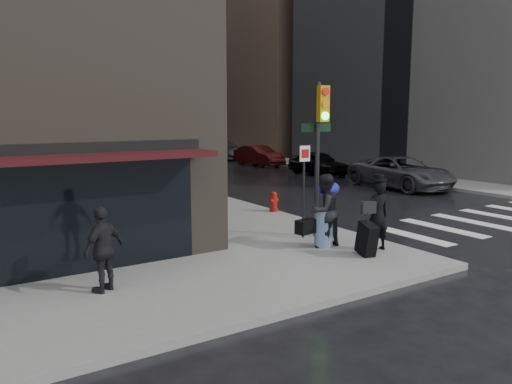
{
  "coord_description": "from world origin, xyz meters",
  "views": [
    {
      "loc": [
        -7.99,
        -8.58,
        3.5
      ],
      "look_at": [
        -0.35,
        3.27,
        1.3
      ],
      "focal_mm": 35.0,
      "sensor_mm": 36.0,
      "label": 1
    }
  ],
  "objects_px": {
    "man_jeans": "(323,211)",
    "parked_car_5": "(159,142)",
    "parked_car_2": "(259,156)",
    "man_greycoat": "(104,249)",
    "parked_car_4": "(190,145)",
    "traffic_light": "(318,138)",
    "fire_hydrant": "(274,202)",
    "parked_car_1": "(318,163)",
    "parked_car_3": "(224,150)",
    "man_overcoat": "(375,219)",
    "parked_car_0": "(401,172)"
  },
  "relations": [
    {
      "from": "man_overcoat",
      "to": "man_greycoat",
      "type": "height_order",
      "value": "man_overcoat"
    },
    {
      "from": "man_jeans",
      "to": "parked_car_3",
      "type": "distance_m",
      "value": 27.76
    },
    {
      "from": "man_greycoat",
      "to": "parked_car_4",
      "type": "distance_m",
      "value": 36.08
    },
    {
      "from": "man_overcoat",
      "to": "parked_car_4",
      "type": "relative_size",
      "value": 0.43
    },
    {
      "from": "parked_car_2",
      "to": "parked_car_5",
      "type": "distance_m",
      "value": 18.72
    },
    {
      "from": "parked_car_1",
      "to": "parked_car_3",
      "type": "bearing_deg",
      "value": 86.62
    },
    {
      "from": "man_greycoat",
      "to": "parked_car_3",
      "type": "xyz_separation_m",
      "value": [
        16.88,
        25.62,
        -0.26
      ]
    },
    {
      "from": "man_greycoat",
      "to": "traffic_light",
      "type": "bearing_deg",
      "value": 159.47
    },
    {
      "from": "fire_hydrant",
      "to": "parked_car_1",
      "type": "xyz_separation_m",
      "value": [
        8.96,
        8.36,
        0.24
      ]
    },
    {
      "from": "parked_car_3",
      "to": "traffic_light",
      "type": "bearing_deg",
      "value": -115.74
    },
    {
      "from": "traffic_light",
      "to": "parked_car_3",
      "type": "distance_m",
      "value": 26.81
    },
    {
      "from": "parked_car_5",
      "to": "parked_car_3",
      "type": "bearing_deg",
      "value": -87.1
    },
    {
      "from": "man_jeans",
      "to": "traffic_light",
      "type": "bearing_deg",
      "value": -129.28
    },
    {
      "from": "parked_car_3",
      "to": "parked_car_1",
      "type": "bearing_deg",
      "value": -95.11
    },
    {
      "from": "man_jeans",
      "to": "parked_car_3",
      "type": "xyz_separation_m",
      "value": [
        11.25,
        25.38,
        -0.37
      ]
    },
    {
      "from": "man_greycoat",
      "to": "traffic_light",
      "type": "height_order",
      "value": "traffic_light"
    },
    {
      "from": "traffic_light",
      "to": "parked_car_4",
      "type": "xyz_separation_m",
      "value": [
        10.78,
        30.72,
        -2.09
      ]
    },
    {
      "from": "traffic_light",
      "to": "parked_car_0",
      "type": "height_order",
      "value": "traffic_light"
    },
    {
      "from": "man_jeans",
      "to": "parked_car_3",
      "type": "relative_size",
      "value": 0.38
    },
    {
      "from": "man_jeans",
      "to": "fire_hydrant",
      "type": "xyz_separation_m",
      "value": [
        1.64,
        4.54,
        -0.63
      ]
    },
    {
      "from": "fire_hydrant",
      "to": "parked_car_4",
      "type": "distance_m",
      "value": 28.76
    },
    {
      "from": "man_jeans",
      "to": "traffic_light",
      "type": "xyz_separation_m",
      "value": [
        0.54,
        0.9,
        1.77
      ]
    },
    {
      "from": "fire_hydrant",
      "to": "parked_car_5",
      "type": "height_order",
      "value": "parked_car_5"
    },
    {
      "from": "parked_car_3",
      "to": "man_greycoat",
      "type": "bearing_deg",
      "value": -125.48
    },
    {
      "from": "parked_car_1",
      "to": "man_overcoat",
      "type": "bearing_deg",
      "value": -125.52
    },
    {
      "from": "man_jeans",
      "to": "man_overcoat",
      "type": "bearing_deg",
      "value": 120.76
    },
    {
      "from": "parked_car_0",
      "to": "parked_car_2",
      "type": "bearing_deg",
      "value": 92.24
    },
    {
      "from": "parked_car_0",
      "to": "parked_car_5",
      "type": "height_order",
      "value": "parked_car_5"
    },
    {
      "from": "man_overcoat",
      "to": "fire_hydrant",
      "type": "relative_size",
      "value": 2.77
    },
    {
      "from": "man_jeans",
      "to": "man_greycoat",
      "type": "distance_m",
      "value": 5.63
    },
    {
      "from": "man_jeans",
      "to": "parked_car_2",
      "type": "bearing_deg",
      "value": -127.0
    },
    {
      "from": "traffic_light",
      "to": "parked_car_1",
      "type": "distance_m",
      "value": 15.81
    },
    {
      "from": "man_jeans",
      "to": "parked_car_0",
      "type": "bearing_deg",
      "value": -155.79
    },
    {
      "from": "man_jeans",
      "to": "parked_car_2",
      "type": "height_order",
      "value": "man_jeans"
    },
    {
      "from": "traffic_light",
      "to": "parked_car_3",
      "type": "height_order",
      "value": "traffic_light"
    },
    {
      "from": "parked_car_3",
      "to": "parked_car_5",
      "type": "xyz_separation_m",
      "value": [
        -0.42,
        12.48,
        0.06
      ]
    },
    {
      "from": "man_jeans",
      "to": "parked_car_5",
      "type": "distance_m",
      "value": 39.38
    },
    {
      "from": "man_overcoat",
      "to": "traffic_light",
      "type": "bearing_deg",
      "value": -67.97
    },
    {
      "from": "man_jeans",
      "to": "man_greycoat",
      "type": "xyz_separation_m",
      "value": [
        -5.62,
        -0.24,
        -0.11
      ]
    },
    {
      "from": "fire_hydrant",
      "to": "parked_car_5",
      "type": "xyz_separation_m",
      "value": [
        9.2,
        33.31,
        0.32
      ]
    },
    {
      "from": "fire_hydrant",
      "to": "parked_car_4",
      "type": "height_order",
      "value": "parked_car_4"
    },
    {
      "from": "parked_car_1",
      "to": "parked_car_0",
      "type": "bearing_deg",
      "value": -91.21
    },
    {
      "from": "traffic_light",
      "to": "parked_car_5",
      "type": "distance_m",
      "value": 38.42
    },
    {
      "from": "traffic_light",
      "to": "parked_car_5",
      "type": "xyz_separation_m",
      "value": [
        10.29,
        36.96,
        -2.08
      ]
    },
    {
      "from": "fire_hydrant",
      "to": "parked_car_1",
      "type": "distance_m",
      "value": 12.26
    },
    {
      "from": "parked_car_3",
      "to": "parked_car_5",
      "type": "relative_size",
      "value": 1.04
    },
    {
      "from": "man_greycoat",
      "to": "parked_car_2",
      "type": "height_order",
      "value": "man_greycoat"
    },
    {
      "from": "traffic_light",
      "to": "parked_car_2",
      "type": "relative_size",
      "value": 1.01
    },
    {
      "from": "man_overcoat",
      "to": "parked_car_0",
      "type": "relative_size",
      "value": 0.35
    },
    {
      "from": "fire_hydrant",
      "to": "traffic_light",
      "type": "bearing_deg",
      "value": -106.71
    }
  ]
}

